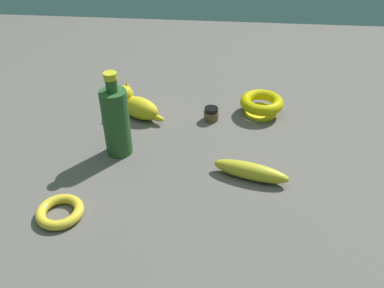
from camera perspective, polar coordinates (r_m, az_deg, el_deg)
The scene contains 7 objects.
ground at distance 0.92m, azimuth -0.00°, elevation -2.52°, with size 2.00×2.00×0.00m, color #5B5651.
banana at distance 0.87m, azimuth 8.45°, elevation -3.89°, with size 0.17×0.04×0.04m, color gold.
bowl at distance 1.10m, azimuth 9.97°, elevation 5.71°, with size 0.12×0.12×0.05m.
nail_polish_jar at distance 1.06m, azimuth 2.77°, elevation 4.36°, with size 0.04×0.04×0.04m.
cat_figurine at distance 1.08m, azimuth -8.03°, elevation 5.65°, with size 0.14×0.10×0.09m.
bottle_tall at distance 0.92m, azimuth -10.87°, elevation 3.27°, with size 0.06×0.06×0.21m.
bangle at distance 0.83m, azimuth -18.48°, elevation -9.22°, with size 0.09×0.09×0.02m, color gold.
Camera 1 is at (0.07, -0.72, 0.57)m, focal length 37.03 mm.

